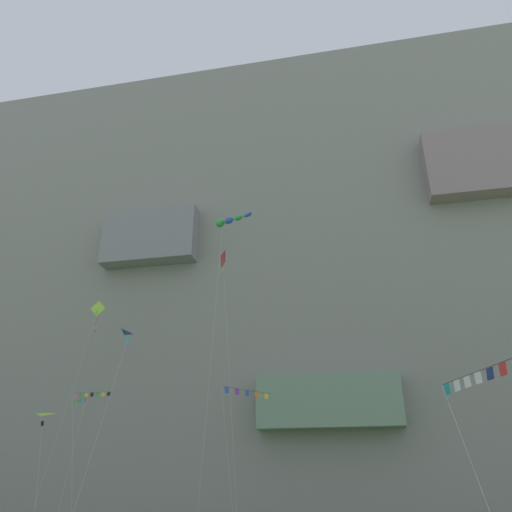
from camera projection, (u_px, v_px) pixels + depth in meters
The scene contains 10 objects.
cliff_face at pixel (327, 280), 76.92m from camera, with size 180.00×32.72×64.42m.
kite_banner_far_right at pixel (90, 404), 44.93m from camera, with size 3.97×2.64×10.78m.
kite_banner_mid_left at pixel (246, 397), 45.46m from camera, with size 3.70×4.67×11.04m.
kite_diamond_high_center at pixel (97, 313), 56.87m from camera, with size 3.85×2.44×22.71m.
kite_banner_upper_right at pixel (478, 382), 20.78m from camera, with size 2.15×6.51×7.20m.
kite_windsock_low_center at pixel (228, 221), 45.21m from camera, with size 4.07×2.73×25.48m.
kite_delta_upper_mid at pixel (40, 424), 40.46m from camera, with size 2.69×1.92×7.86m.
kite_diamond_low_left at pixel (223, 264), 51.72m from camera, with size 2.65×3.19×25.81m.
kite_banner_high_right at pixel (79, 407), 50.50m from camera, with size 2.71×3.99×11.10m.
kite_delta_mid_center at pixel (131, 344), 41.01m from camera, with size 1.29×6.42×14.14m.
Camera 1 is at (3.08, -11.30, 2.61)m, focal length 34.69 mm.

